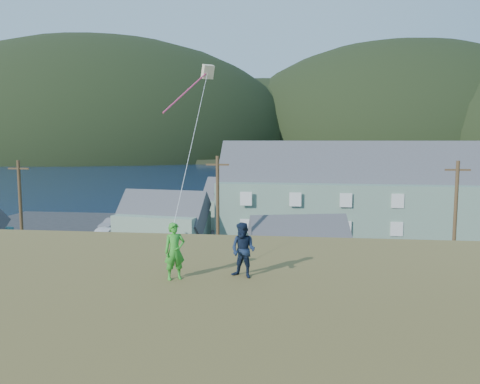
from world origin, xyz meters
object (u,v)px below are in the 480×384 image
shed_palegreen_near (162,220)px  kite_flyer_navy (243,250)px  kite_flyer_green (175,251)px  shed_white (300,251)px  shed_palegreen_far (248,205)px  wharf (227,208)px  lodge (387,194)px

shed_palegreen_near → kite_flyer_navy: bearing=-62.0°
kite_flyer_green → kite_flyer_navy: bearing=-16.3°
shed_palegreen_near → shed_white: (14.28, -11.46, -0.18)m
shed_white → shed_palegreen_far: bearing=93.5°
wharf → shed_palegreen_far: bearing=-71.1°
lodge → shed_palegreen_far: bearing=166.0°
wharf → shed_white: bearing=-72.5°
wharf → lodge: (20.50, -18.14, 4.54)m
wharf → lodge: size_ratio=0.70×
shed_white → shed_palegreen_far: (-6.27, 21.11, 0.50)m
shed_white → kite_flyer_navy: bearing=-107.5°
shed_palegreen_near → wharf: bearing=90.1°
wharf → shed_white: (10.95, -34.78, 1.90)m
wharf → kite_flyer_green: 59.40m
kite_flyer_navy → wharf: bearing=121.6°
wharf → shed_white: 36.51m
shed_palegreen_far → shed_white: bearing=-63.1°
kite_flyer_green → kite_flyer_navy: (1.80, 0.40, -0.02)m
lodge → kite_flyer_green: 42.52m
lodge → kite_flyer_green: bearing=-106.2°
wharf → kite_flyer_green: size_ratio=16.94×
wharf → kite_flyer_navy: bearing=-81.0°
wharf → lodge: bearing=-41.5°
shed_white → kite_flyer_navy: size_ratio=5.71×
kite_flyer_navy → kite_flyer_green: bearing=-144.9°
lodge → kite_flyer_navy: 41.61m
wharf → kite_flyer_navy: (9.15, -58.06, 7.50)m
kite_flyer_navy → shed_white: bearing=108.2°
lodge → shed_white: 19.37m
shed_palegreen_near → kite_flyer_navy: kite_flyer_navy is taller
shed_palegreen_near → shed_white: bearing=-30.5°
shed_palegreen_near → shed_palegreen_far: (8.01, 9.65, 0.31)m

